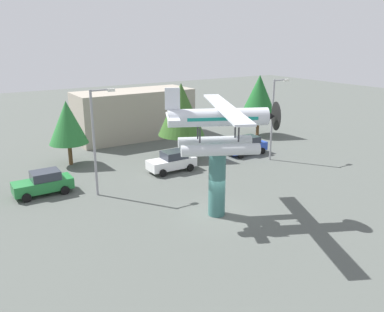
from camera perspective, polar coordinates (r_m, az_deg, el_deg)
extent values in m
plane|color=#515651|center=(26.84, 3.48, -8.26)|extent=(140.00, 140.00, 0.00)
cylinder|color=#386B66|center=(26.00, 3.56, -3.91)|extent=(1.10, 1.10, 4.35)
cylinder|color=silver|center=(24.27, 4.08, 0.85)|extent=(4.63, 2.71, 0.70)
cylinder|color=#333338|center=(24.79, 6.64, 3.03)|extent=(0.13, 0.13, 0.90)
cylinder|color=#333338|center=(24.35, 1.13, 2.89)|extent=(0.13, 0.13, 0.90)
cylinder|color=silver|center=(26.17, 3.27, 2.04)|extent=(4.63, 2.71, 0.70)
cylinder|color=#333338|center=(25.73, 6.13, 3.55)|extent=(0.13, 0.13, 0.90)
cylinder|color=#333338|center=(25.32, 0.82, 3.43)|extent=(0.13, 0.13, 0.90)
cylinder|color=silver|center=(24.80, 3.74, 5.48)|extent=(6.06, 3.68, 1.10)
cube|color=teal|center=(24.84, 4.20, 5.49)|extent=(4.40, 2.91, 0.20)
cone|color=#262628|center=(25.59, 10.95, 5.56)|extent=(1.01, 1.10, 0.88)
cylinder|color=black|center=(25.71, 11.81, 5.56)|extent=(0.82, 1.64, 1.80)
cube|color=silver|center=(24.77, 4.68, 6.88)|extent=(5.50, 9.85, 0.12)
cube|color=silver|center=(24.44, -2.76, 5.56)|extent=(1.85, 2.83, 0.10)
cube|color=silver|center=(24.25, -2.79, 8.11)|extent=(0.86, 0.50, 1.30)
cube|color=#237A38|center=(31.74, -20.38, -3.88)|extent=(4.20, 1.70, 0.80)
cube|color=#2D333D|center=(31.55, -20.08, -2.58)|extent=(2.00, 1.56, 0.64)
cylinder|color=black|center=(32.50, -22.98, -4.45)|extent=(0.64, 0.22, 0.64)
cylinder|color=black|center=(30.83, -22.38, -5.51)|extent=(0.64, 0.22, 0.64)
cylinder|color=black|center=(32.96, -18.38, -3.66)|extent=(0.64, 0.22, 0.64)
cylinder|color=black|center=(31.32, -17.54, -4.65)|extent=(0.64, 0.22, 0.64)
cube|color=white|center=(34.82, -2.91, -1.01)|extent=(4.20, 1.70, 0.80)
cube|color=#2D333D|center=(34.73, -2.57, 0.19)|extent=(2.00, 1.56, 0.64)
cylinder|color=black|center=(35.10, -5.54, -1.61)|extent=(0.64, 0.22, 0.64)
cylinder|color=black|center=(33.59, -4.14, -2.43)|extent=(0.64, 0.22, 0.64)
cylinder|color=black|center=(36.33, -1.75, -0.89)|extent=(0.64, 0.22, 0.64)
cylinder|color=black|center=(34.87, -0.24, -1.65)|extent=(0.64, 0.22, 0.64)
cube|color=#2847B7|center=(40.15, 7.66, 1.28)|extent=(4.20, 1.70, 0.80)
cube|color=#2D333D|center=(40.12, 7.97, 2.32)|extent=(2.00, 1.56, 0.64)
cylinder|color=black|center=(40.11, 5.33, 0.75)|extent=(0.64, 0.22, 0.64)
cylinder|color=black|center=(38.76, 6.96, 0.13)|extent=(0.64, 0.22, 0.64)
cylinder|color=black|center=(41.76, 8.27, 1.30)|extent=(0.64, 0.22, 0.64)
cylinder|color=black|center=(40.47, 9.92, 0.72)|extent=(0.64, 0.22, 0.64)
cylinder|color=gray|center=(29.49, -13.71, 1.64)|extent=(0.18, 0.18, 7.77)
cylinder|color=gray|center=(29.03, -12.72, 9.10)|extent=(1.60, 0.12, 0.12)
cube|color=silver|center=(29.28, -11.41, 9.14)|extent=(0.50, 0.28, 0.20)
cylinder|color=gray|center=(37.95, 11.27, 4.93)|extent=(0.18, 0.18, 7.53)
cylinder|color=gray|center=(37.95, 12.48, 10.47)|extent=(1.60, 0.12, 0.12)
cube|color=silver|center=(38.45, 13.23, 10.42)|extent=(0.50, 0.28, 0.20)
cube|color=#9E9384|center=(46.42, -8.20, 5.88)|extent=(13.19, 5.19, 5.40)
cylinder|color=brown|center=(38.12, -16.87, 0.29)|extent=(0.36, 0.36, 2.00)
cone|color=#287033|center=(37.44, -17.25, 4.58)|extent=(3.45, 3.45, 3.84)
cylinder|color=brown|center=(38.75, -1.50, 1.46)|extent=(0.36, 0.36, 2.21)
cone|color=#335B23|center=(37.97, -1.55, 6.65)|extent=(4.42, 4.42, 4.91)
cylinder|color=brown|center=(47.99, 9.30, 4.45)|extent=(0.36, 0.36, 2.56)
cone|color=#1E6028|center=(47.38, 9.50, 8.60)|extent=(4.01, 4.01, 4.45)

